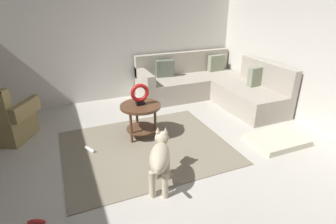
% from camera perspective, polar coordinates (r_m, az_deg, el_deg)
% --- Properties ---
extents(ground_plane, '(6.00, 6.00, 0.10)m').
position_cam_1_polar(ground_plane, '(3.39, -3.17, -14.41)').
color(ground_plane, beige).
extents(wall_back, '(6.00, 0.12, 2.70)m').
position_cam_1_polar(wall_back, '(5.57, -14.32, 15.94)').
color(wall_back, silver).
rests_on(wall_back, ground_plane).
extents(area_rug, '(2.30, 1.90, 0.01)m').
position_cam_1_polar(area_rug, '(3.94, -4.63, -7.42)').
color(area_rug, gray).
rests_on(area_rug, ground_plane).
extents(sectional_couch, '(2.20, 2.25, 0.88)m').
position_cam_1_polar(sectional_couch, '(5.64, 8.92, 5.39)').
color(sectional_couch, '#B2A899').
rests_on(sectional_couch, ground_plane).
extents(armchair, '(0.99, 0.91, 0.88)m').
position_cam_1_polar(armchair, '(4.65, -31.36, -1.57)').
color(armchair, olive).
rests_on(armchair, ground_plane).
extents(side_table, '(0.60, 0.60, 0.54)m').
position_cam_1_polar(side_table, '(4.03, -5.79, -0.11)').
color(side_table, brown).
rests_on(side_table, ground_plane).
extents(torus_sculpture, '(0.28, 0.08, 0.33)m').
position_cam_1_polar(torus_sculpture, '(3.92, -5.96, 3.83)').
color(torus_sculpture, black).
rests_on(torus_sculpture, side_table).
extents(dog_bed_mat, '(0.80, 0.60, 0.09)m').
position_cam_1_polar(dog_bed_mat, '(4.34, 21.91, -5.50)').
color(dog_bed_mat, beige).
rests_on(dog_bed_mat, ground_plane).
extents(dog, '(0.44, 0.78, 0.63)m').
position_cam_1_polar(dog, '(3.03, -1.70, -9.53)').
color(dog, beige).
rests_on(dog, ground_plane).
extents(dog_toy_rope, '(0.13, 0.20, 0.05)m').
position_cam_1_polar(dog_toy_rope, '(3.99, -16.16, -7.65)').
color(dog_toy_rope, silver).
rests_on(dog_toy_rope, ground_plane).
extents(dog_toy_bone, '(0.19, 0.12, 0.06)m').
position_cam_1_polar(dog_toy_bone, '(3.06, -26.03, -20.19)').
color(dog_toy_bone, red).
rests_on(dog_toy_bone, ground_plane).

